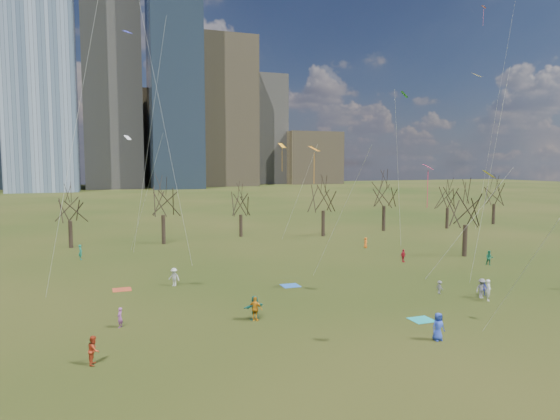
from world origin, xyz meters
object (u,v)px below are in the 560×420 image
object	(u,v)px
blanket_teal	(422,320)
person_2	(94,350)
person_0	(438,327)
blanket_navy	(290,286)
person_4	(255,309)
person_1	(488,290)
blanket_crimson	(122,290)

from	to	relation	value
blanket_teal	person_2	world-z (taller)	person_2
person_0	blanket_navy	bearing A→B (deg)	101.73
person_4	person_0	bearing A→B (deg)	-176.30
person_0	person_4	bearing A→B (deg)	140.64
person_1	person_0	bearing A→B (deg)	159.25
blanket_crimson	person_4	distance (m)	15.16
blanket_crimson	person_1	bearing A→B (deg)	-26.55
blanket_teal	person_2	distance (m)	22.09
person_0	person_1	size ratio (longest dim) A/B	1.03
blanket_crimson	person_2	xyz separation A→B (m)	(-2.26, -16.75, 0.81)
person_1	blanket_navy	bearing A→B (deg)	89.62
blanket_navy	person_1	xyz separation A→B (m)	(13.44, -10.18, 0.86)
blanket_teal	blanket_navy	world-z (taller)	same
blanket_teal	blanket_crimson	world-z (taller)	same
blanket_teal	person_2	bearing A→B (deg)	-179.18
blanket_teal	person_1	xyz separation A→B (m)	(8.23, 2.42, 0.86)
blanket_teal	person_1	size ratio (longest dim) A/B	0.92
person_1	person_4	world-z (taller)	person_4
person_2	person_4	size ratio (longest dim) A/B	0.93
person_2	blanket_navy	bearing A→B (deg)	-42.56
blanket_crimson	blanket_navy	bearing A→B (deg)	-14.72
person_1	person_2	bearing A→B (deg)	131.91
blanket_teal	person_4	size ratio (longest dim) A/B	0.91
person_0	person_1	bearing A→B (deg)	31.70
person_2	person_0	bearing A→B (deg)	-89.69
person_4	person_2	bearing A→B (deg)	63.74
blanket_teal	person_4	world-z (taller)	person_4
person_4	person_1	bearing A→B (deg)	-142.17
blanket_crimson	person_2	distance (m)	16.92
person_0	person_4	world-z (taller)	person_0
person_1	blanket_teal	bearing A→B (deg)	143.12
person_0	person_1	world-z (taller)	person_0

